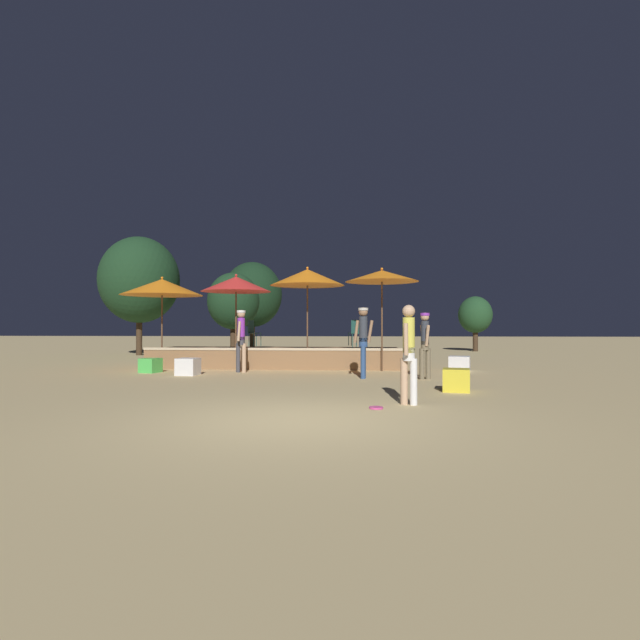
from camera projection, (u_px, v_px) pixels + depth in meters
name	position (u px, v px, depth m)	size (l,w,h in m)	color
ground_plane	(297.00, 421.00, 7.36)	(120.00, 120.00, 0.00)	tan
wooden_deck	(278.00, 357.00, 17.24)	(8.37, 2.81, 0.70)	olive
patio_umbrella_0	(307.00, 277.00, 16.12)	(2.41, 2.41, 3.32)	brown
patio_umbrella_1	(162.00, 287.00, 16.47)	(2.67, 2.67, 3.03)	brown
patio_umbrella_2	(236.00, 284.00, 16.10)	(2.26, 2.26, 3.08)	brown
patio_umbrella_3	(382.00, 276.00, 15.50)	(2.28, 2.28, 3.22)	brown
cube_seat_0	(188.00, 367.00, 14.19)	(0.62, 0.62, 0.48)	white
cube_seat_1	(460.00, 364.00, 15.43)	(0.76, 0.76, 0.47)	white
cube_seat_2	(456.00, 380.00, 10.66)	(0.66, 0.66, 0.48)	yellow
cube_seat_3	(150.00, 365.00, 14.99)	(0.63, 0.63, 0.43)	#4CC651
person_0	(241.00, 336.00, 15.03)	(0.31, 0.55, 1.88)	#3F3F47
person_1	(425.00, 341.00, 13.07)	(0.30, 0.57, 1.75)	#72664C
person_2	(363.00, 337.00, 13.30)	(0.54, 0.31, 1.90)	#2D4C7F
person_3	(409.00, 350.00, 8.86)	(0.29, 0.48, 1.78)	tan
bistro_chair_0	(357.00, 331.00, 16.34)	(0.45, 0.46, 0.90)	#1E4C47
bistro_chair_1	(253.00, 330.00, 17.39)	(0.44, 0.44, 0.90)	#1E4C47
bistro_chair_2	(356.00, 330.00, 17.84)	(0.44, 0.44, 0.90)	#1E4C47
frisbee_disc	(376.00, 408.00, 8.42)	(0.24, 0.24, 0.03)	#E54C99
background_tree_0	(252.00, 295.00, 27.04)	(3.20, 3.20, 4.87)	#3D2B1C
background_tree_1	(139.00, 280.00, 23.87)	(3.75, 3.75, 5.67)	#3D2B1C
background_tree_2	(475.00, 315.00, 27.56)	(1.84, 1.84, 3.04)	#3D2B1C
background_tree_3	(233.00, 301.00, 22.76)	(2.36, 2.36, 3.84)	#3D2B1C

